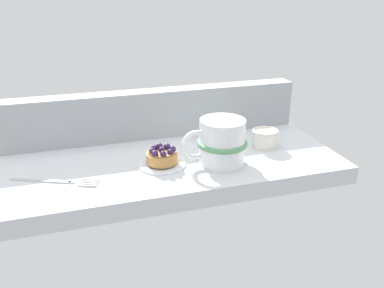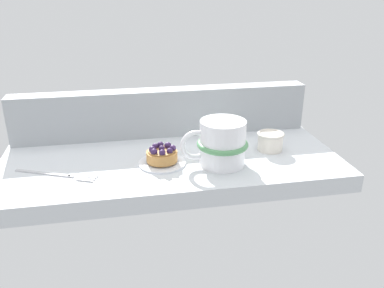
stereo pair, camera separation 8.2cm
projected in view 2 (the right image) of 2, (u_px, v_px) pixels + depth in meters
ground_plane at (171, 164)px, 88.35cm from camera, size 73.28×32.71×3.79cm
window_rail_back at (163, 112)px, 97.97cm from camera, size 71.81×4.99×11.56cm
dessert_plate at (162, 162)px, 84.01cm from camera, size 10.04×10.04×0.76cm
raspberry_tart at (162, 154)px, 83.30cm from camera, size 6.55×6.55×3.50cm
coffee_mug at (221, 143)px, 82.16cm from camera, size 14.26×10.71×9.64cm
dessert_fork at (56, 174)px, 79.08cm from camera, size 16.73×8.44×0.60cm
sugar_bowl at (270, 141)px, 90.18cm from camera, size 6.12×6.12×4.15cm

